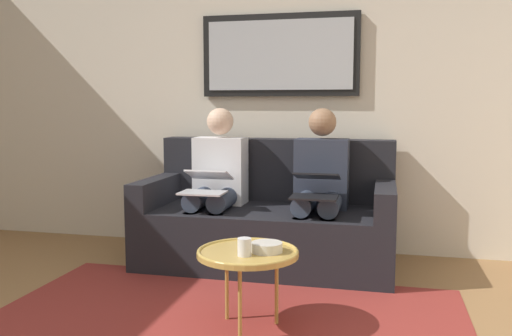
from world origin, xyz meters
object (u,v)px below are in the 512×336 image
coffee_table (248,254)px  person_right (217,180)px  framed_mirror (280,55)px  person_left (320,184)px  couch (269,220)px  bowl (267,247)px  cup (244,247)px  laptop_black (316,185)px  laptop_silver (206,182)px

coffee_table → person_right: person_right is taller
framed_mirror → coffee_table: 1.98m
person_left → person_right: size_ratio=1.00×
couch → bowl: (-0.24, 1.21, 0.12)m
couch → cup: bearing=96.6°
framed_mirror → bowl: size_ratio=7.71×
framed_mirror → cup: 2.02m
coffee_table → bowl: bowl is taller
framed_mirror → laptop_black: framed_mirror is taller
cup → laptop_black: 1.04m
framed_mirror → laptop_black: bearing=118.8°
laptop_silver → person_left: bearing=-162.7°
couch → bowl: couch is taller
coffee_table → cup: (-0.00, 0.09, 0.06)m
laptop_black → laptop_silver: laptop_black is taller
bowl → coffee_table: bearing=5.4°
cup → laptop_silver: laptop_silver is taller
framed_mirror → cup: bearing=95.1°
couch → bowl: 1.24m
person_right → framed_mirror: bearing=-129.9°
person_right → laptop_silver: bearing=90.0°
cup → person_left: 1.26m
framed_mirror → cup: size_ratio=13.85×
couch → cup: size_ratio=20.11×
bowl → person_right: size_ratio=0.14×
coffee_table → couch: bearing=-83.2°
laptop_black → cup: bearing=76.9°
cup → bowl: bearing=-134.8°
coffee_table → bowl: size_ratio=3.27×
cup → laptop_silver: size_ratio=0.25×
person_right → bowl: bearing=118.8°
framed_mirror → person_right: (0.38, 0.46, -0.94)m
coffee_table → person_right: (0.53, -1.15, 0.21)m
bowl → laptop_silver: (0.63, -0.90, 0.19)m
bowl → laptop_silver: size_ratio=0.46×
coffee_table → laptop_silver: laptop_silver is taller
bowl → person_left: person_left is taller
cup → person_right: 1.35m
cup → laptop_silver: (0.53, -1.00, 0.17)m
laptop_black → laptop_silver: bearing=-0.0°
laptop_black → laptop_silver: size_ratio=1.06×
couch → laptop_black: bearing=141.3°
couch → cup: couch is taller
cup → person_left: size_ratio=0.08×
person_left → laptop_black: bearing=90.0°
laptop_silver → laptop_black: bearing=180.0°
coffee_table → bowl: 0.11m
coffee_table → framed_mirror: bearing=-84.8°
cup → laptop_black: size_ratio=0.24×
person_left → laptop_silver: 0.80m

